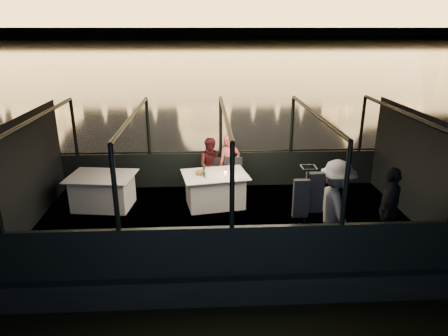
{
  "coord_description": "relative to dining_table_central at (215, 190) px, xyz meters",
  "views": [
    {
      "loc": [
        -0.43,
        -7.71,
        4.44
      ],
      "look_at": [
        0.0,
        0.4,
        1.55
      ],
      "focal_mm": 32.0,
      "sensor_mm": 36.0,
      "label": 1
    }
  ],
  "objects": [
    {
      "name": "river_water",
      "position": [
        0.19,
        79.21,
        -0.89
      ],
      "size": [
        500.0,
        500.0,
        0.0
      ],
      "primitive_type": "plane",
      "color": "black",
      "rests_on": "ground"
    },
    {
      "name": "boat_hull",
      "position": [
        0.19,
        -0.79,
        -0.89
      ],
      "size": [
        8.6,
        4.4,
        1.0
      ],
      "primitive_type": "cube",
      "color": "black",
      "rests_on": "river_water"
    },
    {
      "name": "boat_deck",
      "position": [
        0.19,
        -0.79,
        -0.41
      ],
      "size": [
        8.0,
        4.0,
        0.04
      ],
      "primitive_type": "cube",
      "color": "black",
      "rests_on": "boat_hull"
    },
    {
      "name": "gunwale_port",
      "position": [
        0.19,
        1.21,
        0.06
      ],
      "size": [
        8.0,
        0.08,
        0.9
      ],
      "primitive_type": "cube",
      "color": "black",
      "rests_on": "boat_deck"
    },
    {
      "name": "gunwale_starboard",
      "position": [
        0.19,
        -2.79,
        0.06
      ],
      "size": [
        8.0,
        0.08,
        0.9
      ],
      "primitive_type": "cube",
      "color": "black",
      "rests_on": "boat_deck"
    },
    {
      "name": "cabin_glass_port",
      "position": [
        0.19,
        1.21,
        1.21
      ],
      "size": [
        8.0,
        0.02,
        1.4
      ],
      "primitive_type": null,
      "color": "#99B2B2",
      "rests_on": "gunwale_port"
    },
    {
      "name": "cabin_glass_starboard",
      "position": [
        0.19,
        -2.79,
        1.21
      ],
      "size": [
        8.0,
        0.02,
        1.4
      ],
      "primitive_type": null,
      "color": "#99B2B2",
      "rests_on": "gunwale_starboard"
    },
    {
      "name": "cabin_roof_glass",
      "position": [
        0.19,
        -0.79,
        1.91
      ],
      "size": [
        8.0,
        4.0,
        0.02
      ],
      "primitive_type": null,
      "color": "#99B2B2",
      "rests_on": "boat_deck"
    },
    {
      "name": "end_wall_fore",
      "position": [
        -3.81,
        -0.79,
        0.76
      ],
      "size": [
        0.02,
        4.0,
        2.3
      ],
      "primitive_type": null,
      "color": "black",
      "rests_on": "boat_deck"
    },
    {
      "name": "end_wall_aft",
      "position": [
        4.19,
        -0.79,
        0.76
      ],
      "size": [
        0.02,
        4.0,
        2.3
      ],
      "primitive_type": null,
      "color": "black",
      "rests_on": "boat_deck"
    },
    {
      "name": "canopy_ribs",
      "position": [
        0.19,
        -0.79,
        0.76
      ],
      "size": [
        8.0,
        4.0,
        2.3
      ],
      "primitive_type": null,
      "color": "black",
      "rests_on": "boat_deck"
    },
    {
      "name": "embankment",
      "position": [
        0.19,
        209.21,
        0.11
      ],
      "size": [
        400.0,
        140.0,
        6.0
      ],
      "primitive_type": "cube",
      "color": "#423D33",
      "rests_on": "ground"
    },
    {
      "name": "dining_table_central",
      "position": [
        0.0,
        0.0,
        0.0
      ],
      "size": [
        1.61,
        1.29,
        0.77
      ],
      "primitive_type": "cube",
      "rotation": [
        0.0,
        0.0,
        0.17
      ],
      "color": "silver",
      "rests_on": "boat_deck"
    },
    {
      "name": "dining_table_aft",
      "position": [
        -2.56,
        0.04,
        0.0
      ],
      "size": [
        1.58,
        1.23,
        0.77
      ],
      "primitive_type": "cube",
      "rotation": [
        0.0,
        0.0,
        -0.13
      ],
      "color": "white",
      "rests_on": "boat_deck"
    },
    {
      "name": "chair_port_left",
      "position": [
        0.07,
        0.61,
        0.06
      ],
      "size": [
        0.45,
        0.45,
        0.9
      ],
      "primitive_type": "cube",
      "rotation": [
        0.0,
        0.0,
        -0.08
      ],
      "color": "black",
      "rests_on": "boat_deck"
    },
    {
      "name": "chair_port_right",
      "position": [
        0.47,
        0.45,
        0.06
      ],
      "size": [
        0.45,
        0.45,
        0.94
      ],
      "primitive_type": "cube",
      "rotation": [
        0.0,
        0.0,
        -0.03
      ],
      "color": "black",
      "rests_on": "boat_deck"
    },
    {
      "name": "coat_stand",
      "position": [
        1.52,
        -2.26,
        0.51
      ],
      "size": [
        0.56,
        0.48,
        1.75
      ],
      "primitive_type": null,
      "rotation": [
        0.0,
        0.0,
        0.21
      ],
      "color": "black",
      "rests_on": "boat_deck"
    },
    {
      "name": "person_woman_coral",
      "position": [
        0.39,
        0.77,
        0.36
      ],
      "size": [
        0.56,
        0.41,
        1.46
      ],
      "primitive_type": "imported",
      "rotation": [
        0.0,
        0.0,
        0.11
      ],
      "color": "#EA5B55",
      "rests_on": "boat_deck"
    },
    {
      "name": "person_man_maroon",
      "position": [
        -0.06,
        0.75,
        0.36
      ],
      "size": [
        0.69,
        0.55,
        1.41
      ],
      "primitive_type": "imported",
      "rotation": [
        0.0,
        0.0,
        -0.03
      ],
      "color": "#421217",
      "rests_on": "boat_deck"
    },
    {
      "name": "passenger_stripe",
      "position": [
        2.09,
        -2.13,
        0.47
      ],
      "size": [
        0.75,
        1.2,
        1.77
      ],
      "primitive_type": "imported",
      "rotation": [
        0.0,
        0.0,
        1.67
      ],
      "color": "silver",
      "rests_on": "boat_deck"
    },
    {
      "name": "passenger_dark",
      "position": [
        3.09,
        -2.11,
        0.47
      ],
      "size": [
        0.85,
        1.03,
        1.63
      ],
      "primitive_type": "imported",
      "rotation": [
        0.0,
        0.0,
        4.16
      ],
      "color": "black",
      "rests_on": "boat_deck"
    },
    {
      "name": "wine_bottle",
      "position": [
        -0.24,
        -0.15,
        0.53
      ],
      "size": [
        0.08,
        0.08,
        0.28
      ],
      "primitive_type": "cylinder",
      "rotation": [
        0.0,
        0.0,
        -0.4
      ],
      "color": "#14381B",
      "rests_on": "dining_table_central"
    },
    {
      "name": "bread_basket",
      "position": [
        -0.34,
        0.0,
        0.42
      ],
      "size": [
        0.27,
        0.27,
        0.08
      ],
      "primitive_type": "cylinder",
      "rotation": [
        0.0,
        0.0,
        0.35
      ],
      "color": "brown",
      "rests_on": "dining_table_central"
    },
    {
      "name": "amber_candle",
      "position": [
        0.24,
        -0.05,
        0.42
      ],
      "size": [
        0.06,
        0.06,
        0.08
      ],
      "primitive_type": "cylinder",
      "rotation": [
        0.0,
        0.0,
        0.18
      ],
      "color": "yellow",
      "rests_on": "dining_table_central"
    },
    {
      "name": "plate_near",
      "position": [
        0.6,
        -0.24,
        0.39
      ],
      "size": [
        0.31,
        0.31,
        0.02
      ],
      "primitive_type": "cylinder",
      "rotation": [
        0.0,
        0.0,
        -0.32
      ],
      "color": "white",
      "rests_on": "dining_table_central"
    },
    {
      "name": "plate_far",
      "position": [
        -0.13,
        0.22,
        0.39
      ],
      "size": [
        0.3,
        0.3,
        0.02
      ],
      "primitive_type": "cylinder",
      "rotation": [
        0.0,
        0.0,
        -0.22
      ],
      "color": "white",
      "rests_on": "dining_table_central"
    },
    {
      "name": "wine_glass_white",
      "position": [
        -0.22,
        -0.2,
        0.48
      ],
      "size": [
        0.08,
        0.08,
        0.19
      ],
      "primitive_type": null,
      "rotation": [
        0.0,
        0.0,
        0.26
      ],
      "color": "silver",
      "rests_on": "dining_table_central"
    },
    {
      "name": "wine_glass_red",
      "position": [
        0.42,
        0.17,
        0.48
      ],
      "size": [
        0.09,
        0.09,
        0.2
      ],
      "primitive_type": null,
      "rotation": [
        0.0,
        0.0,
        -0.34
      ],
      "color": "silver",
      "rests_on": "dining_table_central"
    },
    {
      "name": "wine_glass_empty",
      "position": [
        0.23,
        -0.15,
        0.48
      ],
      "size": [
        0.08,
        0.08,
        0.21
      ],
      "primitive_type": null,
      "rotation": [
        0.0,
        0.0,
        0.18
      ],
      "color": "silver",
      "rests_on": "dining_table_central"
    }
  ]
}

